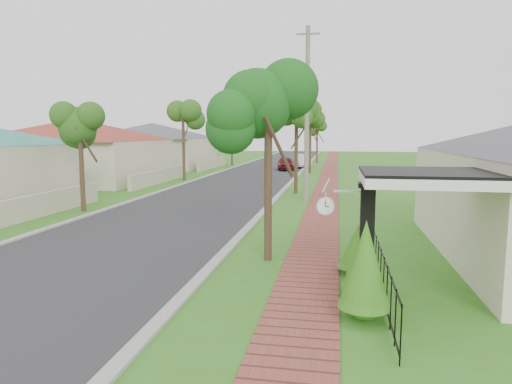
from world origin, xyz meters
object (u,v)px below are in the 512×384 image
Objects in this scene: near_tree at (268,113)px; parked_car_red at (286,164)px; utility_pole at (307,114)px; porch_post at (366,247)px; station_clock at (327,205)px; parked_car_white at (302,161)px.

parked_car_red is at bearing 95.50° from near_tree.
parked_car_red is 20.48m from utility_pole.
station_clock is at bearing 155.02° from porch_post.
utility_pole reaches higher than near_tree.
near_tree reaches higher than station_clock.
utility_pole is at bearing 95.82° from station_clock.
near_tree is (1.67, -34.83, 3.41)m from parked_car_white.
porch_post is at bearing -44.66° from near_tree.
utility_pole is (1.95, -23.28, 3.84)m from parked_car_white.
utility_pole is at bearing -96.33° from parked_car_white.
parked_car_white is at bearing 94.79° from utility_pole.
porch_post is 0.68× the size of parked_car_red.
porch_post is at bearing -24.98° from station_clock.
parked_car_white is 37.10m from station_clock.
near_tree reaches higher than parked_car_white.
parked_car_white is at bearing 92.75° from near_tree.
utility_pole is at bearing 88.61° from near_tree.
parked_car_white is at bearing 95.17° from station_clock.
parked_car_white is at bearing 59.84° from parked_car_red.
station_clock is at bearing -84.18° from utility_pole.
utility_pole is 13.95m from station_clock.
porch_post is at bearing -89.52° from parked_car_red.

